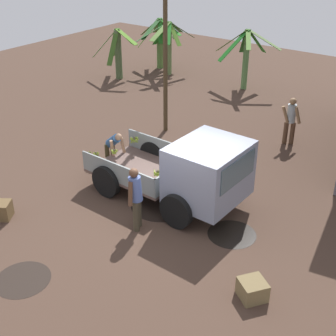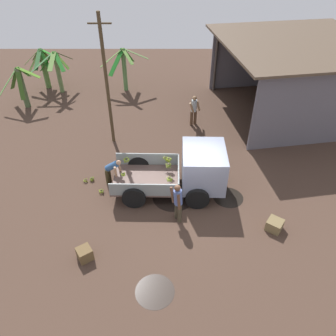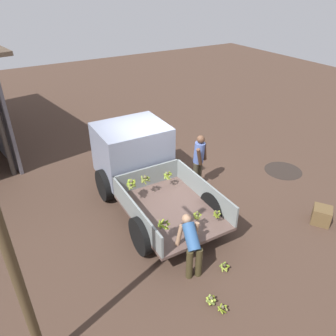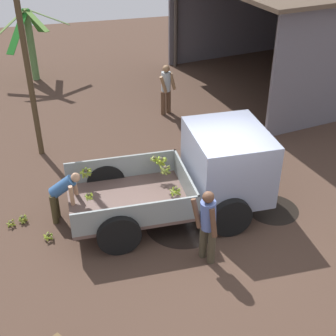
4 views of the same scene
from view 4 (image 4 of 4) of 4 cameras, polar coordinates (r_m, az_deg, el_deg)
ground at (r=10.49m, az=5.55°, el=-7.11°), size 36.00×36.00×0.00m
mud_patch_0 at (r=10.49m, az=1.75°, el=-6.88°), size 1.65×1.65×0.01m
mud_patch_2 at (r=11.19m, az=12.65°, el=-4.95°), size 1.20×1.20×0.01m
cargo_truck at (r=10.45m, az=5.22°, el=-0.15°), size 4.44×2.33×1.94m
warehouse_shed at (r=18.28m, az=17.48°, el=18.58°), size 9.08×8.95×3.82m
utility_pole at (r=12.38m, az=-17.15°, el=14.10°), size 0.96×0.15×5.96m
banana_palm_0 at (r=18.42m, az=-16.46°, el=14.59°), size 2.94×2.07×2.63m
person_foreground_visitor at (r=9.08m, az=4.85°, el=-6.74°), size 0.53×0.62×1.67m
person_worker_loading at (r=10.46m, az=-12.75°, el=-2.98°), size 0.73×0.56×1.23m
person_bystander_near_shed at (r=15.02m, az=-0.23°, el=9.80°), size 0.65×0.50×1.64m
banana_bunch_on_ground_0 at (r=10.35m, az=-14.37°, el=-8.05°), size 0.21×0.22×0.17m
banana_bunch_on_ground_1 at (r=10.99m, az=-17.29°, el=-5.92°), size 0.22×0.22×0.19m
banana_bunch_on_ground_2 at (r=10.95m, az=-18.61°, el=-6.39°), size 0.20×0.19×0.16m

